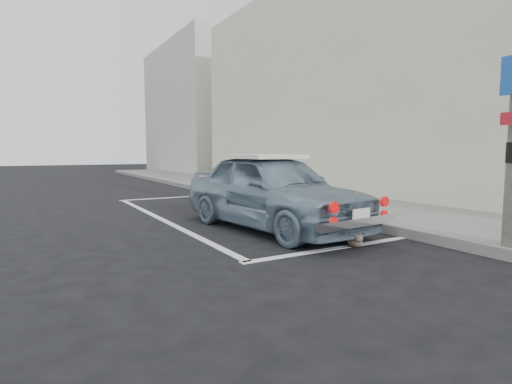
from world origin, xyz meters
TOP-DOWN VIEW (x-y plane):
  - ground at (0.00, 0.00)m, footprint 80.00×80.00m
  - sidewalk at (3.20, 2.00)m, footprint 2.80×40.00m
  - shop_building at (6.33, 4.00)m, footprint 3.50×18.00m
  - building_far at (6.35, 20.00)m, footprint 3.50×10.00m
  - pline_rear at (0.50, -0.50)m, footprint 3.00×0.12m
  - pline_front at (0.50, 6.50)m, footprint 3.00×0.12m
  - pline_side at (-0.90, 3.00)m, footprint 0.12×7.00m
  - retro_coupe at (0.48, 1.14)m, footprint 1.92×3.96m
  - cat at (0.73, -0.58)m, footprint 0.27×0.40m

SIDE VIEW (x-z plane):
  - ground at x=0.00m, z-range 0.00..0.00m
  - pline_rear at x=0.50m, z-range 0.00..0.01m
  - pline_front at x=0.50m, z-range 0.00..0.01m
  - pline_side at x=-0.90m, z-range 0.00..0.01m
  - sidewalk at x=3.20m, z-range 0.00..0.15m
  - cat at x=0.73m, z-range -0.01..0.22m
  - retro_coupe at x=0.48m, z-range 0.01..1.31m
  - shop_building at x=6.33m, z-range -0.01..6.99m
  - building_far at x=6.35m, z-range 0.00..8.00m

